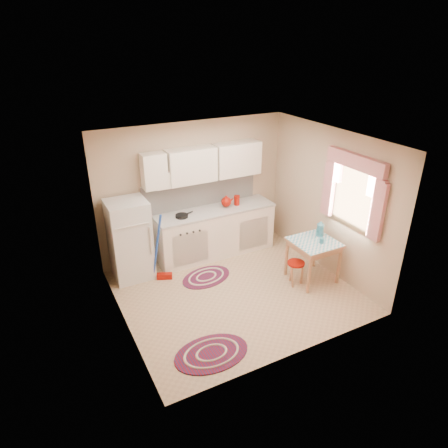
{
  "coord_description": "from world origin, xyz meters",
  "views": [
    {
      "loc": [
        -2.68,
        -4.75,
        3.82
      ],
      "look_at": [
        -0.08,
        0.25,
        1.14
      ],
      "focal_mm": 32.0,
      "sensor_mm": 36.0,
      "label": 1
    }
  ],
  "objects": [
    {
      "name": "room_shell",
      "position": [
        0.16,
        0.24,
        1.6
      ],
      "size": [
        3.64,
        3.6,
        2.52
      ],
      "color": "tan",
      "rests_on": "ground"
    },
    {
      "name": "fridge",
      "position": [
        -1.35,
        1.25,
        0.7
      ],
      "size": [
        0.65,
        0.6,
        1.4
      ],
      "primitive_type": "cube",
      "color": "silver",
      "rests_on": "ground"
    },
    {
      "name": "broom",
      "position": [
        -0.9,
        0.9,
        0.6
      ],
      "size": [
        0.3,
        0.22,
        1.2
      ],
      "primitive_type": null,
      "rotation": [
        0.0,
        0.0,
        -0.4
      ],
      "color": "#1C46B2",
      "rests_on": "ground"
    },
    {
      "name": "base_cabinets",
      "position": [
        0.28,
        1.3,
        0.44
      ],
      "size": [
        2.25,
        0.6,
        0.88
      ],
      "primitive_type": "cube",
      "color": "white",
      "rests_on": "ground"
    },
    {
      "name": "countertop",
      "position": [
        0.28,
        1.3,
        0.9
      ],
      "size": [
        2.27,
        0.62,
        0.04
      ],
      "primitive_type": "cube",
      "color": "#B6B3AC",
      "rests_on": "base_cabinets"
    },
    {
      "name": "frying_pan",
      "position": [
        -0.4,
        1.25,
        0.94
      ],
      "size": [
        0.28,
        0.28,
        0.05
      ],
      "primitive_type": "cylinder",
      "rotation": [
        0.0,
        0.0,
        0.33
      ],
      "color": "black",
      "rests_on": "countertop"
    },
    {
      "name": "red_kettle",
      "position": [
        0.51,
        1.3,
        1.02
      ],
      "size": [
        0.23,
        0.22,
        0.21
      ],
      "primitive_type": null,
      "rotation": [
        0.0,
        0.0,
        0.14
      ],
      "color": "#980F05",
      "rests_on": "countertop"
    },
    {
      "name": "red_canister",
      "position": [
        0.74,
        1.3,
        1.0
      ],
      "size": [
        0.12,
        0.12,
        0.16
      ],
      "primitive_type": "cylinder",
      "rotation": [
        0.0,
        0.0,
        0.19
      ],
      "color": "#980F05",
      "rests_on": "countertop"
    },
    {
      "name": "table",
      "position": [
        1.34,
        -0.26,
        0.36
      ],
      "size": [
        0.72,
        0.72,
        0.72
      ],
      "primitive_type": "cube",
      "color": "tan",
      "rests_on": "ground"
    },
    {
      "name": "stool",
      "position": [
        1.0,
        -0.26,
        0.21
      ],
      "size": [
        0.31,
        0.31,
        0.42
      ],
      "primitive_type": "cylinder",
      "rotation": [
        0.0,
        0.0,
        -0.07
      ],
      "color": "#980F05",
      "rests_on": "ground"
    },
    {
      "name": "coffee_pot",
      "position": [
        1.55,
        -0.14,
        0.87
      ],
      "size": [
        0.16,
        0.15,
        0.29
      ],
      "primitive_type": null,
      "rotation": [
        0.0,
        0.0,
        0.15
      ],
      "color": "#2B6E85",
      "rests_on": "table"
    },
    {
      "name": "mug",
      "position": [
        1.41,
        -0.36,
        0.77
      ],
      "size": [
        0.09,
        0.09,
        0.1
      ],
      "primitive_type": "cylinder",
      "rotation": [
        0.0,
        0.0,
        -0.31
      ],
      "color": "#2B6E85",
      "rests_on": "table"
    },
    {
      "name": "rug_center",
      "position": [
        -0.25,
        0.6,
        0.01
      ],
      "size": [
        1.02,
        0.79,
        0.02
      ],
      "primitive_type": null,
      "rotation": [
        0.0,
        0.0,
        0.22
      ],
      "color": "maroon",
      "rests_on": "ground"
    },
    {
      "name": "rug_left",
      "position": [
        -0.97,
        -1.1,
        0.01
      ],
      "size": [
        1.04,
        0.71,
        0.02
      ],
      "primitive_type": null,
      "rotation": [
        0.0,
        0.0,
        -0.02
      ],
      "color": "maroon",
      "rests_on": "ground"
    }
  ]
}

